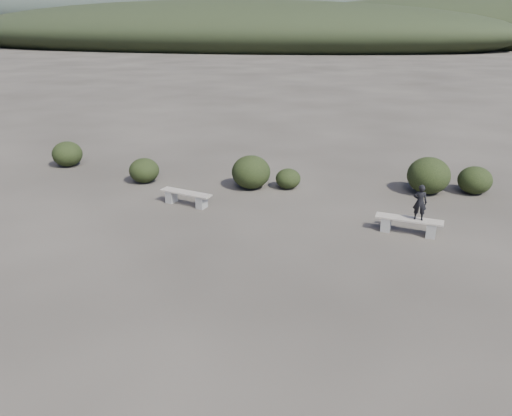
# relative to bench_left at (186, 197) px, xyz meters

# --- Properties ---
(ground) EXTENTS (1200.00, 1200.00, 0.00)m
(ground) POSITION_rel_bench_left_xyz_m (2.14, -6.09, -0.27)
(ground) COLOR #302B26
(ground) RESTS_ON ground
(bench_left) EXTENTS (1.80, 0.82, 0.44)m
(bench_left) POSITION_rel_bench_left_xyz_m (0.00, 0.00, 0.00)
(bench_left) COLOR slate
(bench_left) RESTS_ON ground
(bench_right) EXTENTS (1.86, 0.66, 0.46)m
(bench_right) POSITION_rel_bench_left_xyz_m (6.83, -0.85, 0.01)
(bench_right) COLOR slate
(bench_right) RESTS_ON ground
(seated_person) EXTENTS (0.40, 0.29, 1.01)m
(seated_person) POSITION_rel_bench_left_xyz_m (7.06, -0.88, 0.69)
(seated_person) COLOR black
(seated_person) RESTS_ON bench_right
(shrub_a) EXTENTS (1.09, 1.09, 0.89)m
(shrub_a) POSITION_rel_bench_left_xyz_m (-2.30, 1.95, 0.18)
(shrub_a) COLOR black
(shrub_a) RESTS_ON ground
(shrub_b) EXTENTS (1.36, 1.36, 1.17)m
(shrub_b) POSITION_rel_bench_left_xyz_m (1.67, 2.12, 0.32)
(shrub_b) COLOR black
(shrub_b) RESTS_ON ground
(shrub_c) EXTENTS (0.88, 0.88, 0.71)m
(shrub_c) POSITION_rel_bench_left_xyz_m (2.95, 2.35, 0.09)
(shrub_c) COLOR black
(shrub_c) RESTS_ON ground
(shrub_d) EXTENTS (1.44, 1.44, 1.26)m
(shrub_d) POSITION_rel_bench_left_xyz_m (7.70, 2.85, 0.36)
(shrub_d) COLOR black
(shrub_d) RESTS_ON ground
(shrub_e) EXTENTS (1.13, 1.13, 0.94)m
(shrub_e) POSITION_rel_bench_left_xyz_m (9.27, 3.16, 0.20)
(shrub_e) COLOR black
(shrub_e) RESTS_ON ground
(shrub_f) EXTENTS (1.19, 1.19, 1.01)m
(shrub_f) POSITION_rel_bench_left_xyz_m (-6.21, 3.27, 0.23)
(shrub_f) COLOR black
(shrub_f) RESTS_ON ground
(mountain_ridges) EXTENTS (500.00, 400.00, 56.00)m
(mountain_ridges) POSITION_rel_bench_left_xyz_m (-5.34, 332.97, 10.57)
(mountain_ridges) COLOR black
(mountain_ridges) RESTS_ON ground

